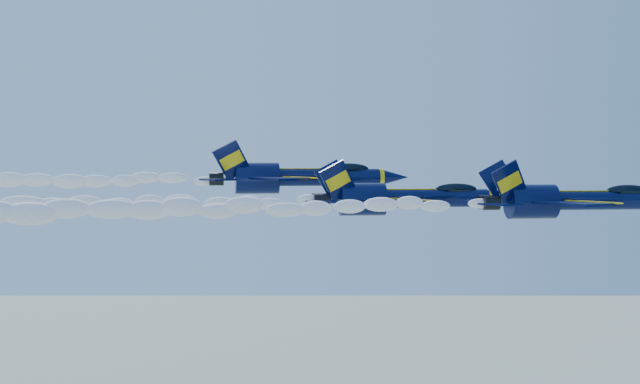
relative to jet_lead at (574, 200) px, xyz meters
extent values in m
cylinder|color=#060E33|center=(2.58, 0.00, -0.06)|extent=(8.23, 1.37, 1.37)
ellipsoid|color=#060E33|center=(-3.18, 0.00, -0.11)|extent=(1.43, 2.47, 5.85)
ellipsoid|color=black|center=(4.14, 0.00, 0.62)|extent=(3.29, 1.07, 0.91)
cube|color=yellow|center=(4.14, 0.00, 0.35)|extent=(3.84, 0.91, 0.16)
cube|color=#060E33|center=(-1.54, -3.66, -0.06)|extent=(4.90, 5.81, 0.16)
cube|color=#060E33|center=(-1.54, 3.66, -0.06)|extent=(4.90, 5.81, 0.16)
cube|color=yellow|center=(-0.26, -3.66, 0.03)|extent=(2.21, 4.58, 0.09)
cube|color=yellow|center=(-0.26, 3.66, 0.03)|extent=(2.21, 4.58, 0.09)
cube|color=#060E33|center=(-5.19, -0.96, 1.31)|extent=(2.98, 0.94, 3.21)
cube|color=#060E33|center=(-5.19, 0.96, 1.31)|extent=(2.98, 0.94, 3.21)
cylinder|color=black|center=(-6.38, -0.59, -0.15)|extent=(1.10, 1.01, 1.01)
cylinder|color=black|center=(-6.38, 0.59, -0.15)|extent=(1.10, 1.01, 1.01)
cube|color=yellow|center=(-0.16, 0.00, 0.65)|extent=(10.06, 0.32, 0.07)
ellipsoid|color=white|center=(-29.91, 0.00, -0.45)|extent=(46.14, 2.04, 1.84)
cylinder|color=#060E33|center=(-8.12, 7.37, -0.17)|extent=(8.50, 1.42, 1.42)
ellipsoid|color=#060E33|center=(-14.07, 7.37, -0.21)|extent=(1.47, 2.55, 6.05)
cone|color=#060E33|center=(-2.64, 7.37, -0.17)|extent=(2.46, 1.42, 1.42)
cylinder|color=yellow|center=(-3.77, 7.37, -0.17)|extent=(0.33, 1.47, 1.47)
ellipsoid|color=black|center=(-6.51, 7.37, 0.54)|extent=(3.40, 1.11, 0.94)
cube|color=yellow|center=(-6.51, 7.37, 0.26)|extent=(3.97, 0.94, 0.17)
cube|color=#060E33|center=(-12.37, 3.59, -0.17)|extent=(5.06, 6.00, 0.17)
cube|color=#060E33|center=(-12.37, 11.15, -0.17)|extent=(5.06, 6.00, 0.17)
cube|color=yellow|center=(-11.05, 3.59, -0.07)|extent=(2.28, 4.73, 0.09)
cube|color=yellow|center=(-11.05, 11.15, -0.07)|extent=(2.28, 4.73, 0.09)
cube|color=#060E33|center=(-16.15, 6.38, 1.25)|extent=(3.08, 0.97, 3.31)
cube|color=#060E33|center=(-16.15, 8.36, 1.25)|extent=(3.08, 0.97, 3.31)
cylinder|color=black|center=(-17.38, 6.76, -0.26)|extent=(1.13, 1.04, 1.04)
cylinder|color=black|center=(-17.38, 7.98, -0.26)|extent=(1.13, 1.04, 1.04)
cube|color=yellow|center=(-10.96, 7.37, 0.57)|extent=(10.39, 0.33, 0.08)
ellipsoid|color=white|center=(-40.92, 7.37, -0.56)|extent=(46.14, 2.11, 1.90)
cylinder|color=#060E33|center=(-15.26, 16.37, 1.31)|extent=(9.05, 1.51, 1.51)
ellipsoid|color=#060E33|center=(-21.59, 16.37, 1.26)|extent=(1.57, 2.71, 6.43)
cone|color=#060E33|center=(-9.43, 16.37, 1.31)|extent=(2.61, 1.51, 1.51)
cylinder|color=yellow|center=(-10.63, 16.37, 1.31)|extent=(0.35, 1.57, 1.57)
ellipsoid|color=black|center=(-13.55, 16.37, 2.06)|extent=(3.62, 1.18, 1.00)
cube|color=yellow|center=(-13.55, 16.37, 1.76)|extent=(4.22, 1.01, 0.18)
cube|color=#060E33|center=(-19.78, 12.35, 1.31)|extent=(5.39, 6.39, 0.18)
cube|color=#060E33|center=(-19.78, 20.39, 1.31)|extent=(5.39, 6.39, 0.18)
cube|color=yellow|center=(-18.38, 12.35, 1.41)|extent=(2.42, 5.04, 0.10)
cube|color=yellow|center=(-18.38, 20.39, 1.41)|extent=(2.42, 5.04, 0.10)
cube|color=#060E33|center=(-23.80, 15.31, 2.82)|extent=(3.28, 1.03, 3.53)
cube|color=#060E33|center=(-23.80, 17.43, 2.82)|extent=(3.28, 1.03, 3.53)
cylinder|color=black|center=(-25.11, 15.72, 1.21)|extent=(1.21, 1.11, 1.11)
cylinder|color=black|center=(-25.11, 17.02, 1.21)|extent=(1.21, 1.11, 1.11)
cube|color=yellow|center=(-18.27, 16.37, 2.09)|extent=(11.06, 0.35, 0.08)
camera|label=1|loc=(-27.40, -60.67, 3.01)|focal=50.00mm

